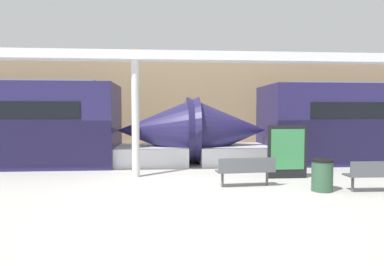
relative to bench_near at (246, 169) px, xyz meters
name	(u,v)px	position (x,y,z in m)	size (l,w,h in m)	color
ground_plane	(196,203)	(-1.49, -1.52, -0.48)	(60.00, 60.00, 0.00)	#B2AFA8
station_wall	(178,103)	(-1.49, 8.25, 2.02)	(56.00, 0.20, 5.00)	#9E8460
bench_near	(246,169)	(0.00, 0.00, 0.00)	(1.62, 0.57, 0.80)	#4C4F54
bench_far	(382,173)	(3.29, -0.88, 0.00)	(1.78, 0.49, 0.80)	#4C4F54
trash_bin	(322,175)	(1.83, -0.65, -0.07)	(0.56, 0.56, 0.82)	#2D5138
poster_board	(287,152)	(1.55, 1.08, 0.34)	(1.22, 0.07, 1.63)	black
support_column_near	(135,119)	(-3.10, 1.70, 1.33)	(0.24, 0.24, 3.62)	silver
canopy_beam	(135,56)	(-3.10, 1.70, 3.28)	(28.00, 0.60, 0.28)	silver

